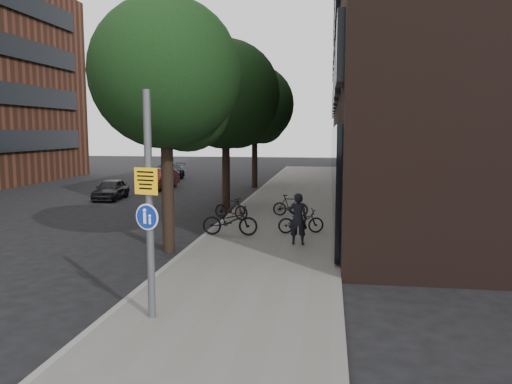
% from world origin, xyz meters
% --- Properties ---
extents(ground, '(120.00, 120.00, 0.00)m').
position_xyz_m(ground, '(0.00, 0.00, 0.00)').
color(ground, black).
rests_on(ground, ground).
extents(sidewalk, '(4.50, 60.00, 0.12)m').
position_xyz_m(sidewalk, '(0.25, 10.00, 0.06)').
color(sidewalk, '#5E5B57').
rests_on(sidewalk, ground).
extents(curb_edge, '(0.15, 60.00, 0.13)m').
position_xyz_m(curb_edge, '(-2.00, 10.00, 0.07)').
color(curb_edge, slate).
rests_on(curb_edge, ground).
extents(building_right_dark_brick, '(12.00, 40.00, 18.00)m').
position_xyz_m(building_right_dark_brick, '(8.50, 22.00, 9.00)').
color(building_right_dark_brick, black).
rests_on(building_right_dark_brick, ground).
extents(street_tree_near, '(4.40, 4.40, 7.50)m').
position_xyz_m(street_tree_near, '(-2.53, 4.64, 5.11)').
color(street_tree_near, black).
rests_on(street_tree_near, ground).
extents(street_tree_mid, '(5.00, 5.00, 7.80)m').
position_xyz_m(street_tree_mid, '(-2.53, 13.14, 5.11)').
color(street_tree_mid, black).
rests_on(street_tree_mid, ground).
extents(street_tree_far, '(5.00, 5.00, 7.80)m').
position_xyz_m(street_tree_far, '(-2.53, 22.14, 5.11)').
color(street_tree_far, black).
rests_on(street_tree_far, ground).
extents(signpost, '(0.48, 0.16, 4.25)m').
position_xyz_m(signpost, '(-1.11, -1.02, 2.27)').
color(signpost, '#595B5E').
rests_on(signpost, sidewalk).
extents(pedestrian, '(0.59, 0.40, 1.61)m').
position_xyz_m(pedestrian, '(1.23, 5.50, 0.93)').
color(pedestrian, black).
rests_on(pedestrian, sidewalk).
extents(parked_bike_facade_near, '(1.69, 0.97, 0.84)m').
position_xyz_m(parked_bike_facade_near, '(1.23, 7.26, 0.54)').
color(parked_bike_facade_near, black).
rests_on(parked_bike_facade_near, sidewalk).
extents(parked_bike_facade_far, '(1.51, 0.55, 0.89)m').
position_xyz_m(parked_bike_facade_far, '(0.60, 10.65, 0.56)').
color(parked_bike_facade_far, black).
rests_on(parked_bike_facade_far, sidewalk).
extents(parked_bike_curb_near, '(1.90, 0.71, 0.99)m').
position_xyz_m(parked_bike_curb_near, '(-1.13, 6.56, 0.61)').
color(parked_bike_curb_near, black).
rests_on(parked_bike_curb_near, sidewalk).
extents(parked_bike_curb_far, '(1.58, 0.94, 0.92)m').
position_xyz_m(parked_bike_curb_far, '(-1.68, 9.55, 0.58)').
color(parked_bike_curb_far, black).
rests_on(parked_bike_curb_far, sidewalk).
extents(parked_car_near, '(1.59, 3.30, 1.09)m').
position_xyz_m(parked_car_near, '(-9.36, 15.25, 0.54)').
color(parked_car_near, black).
rests_on(parked_car_near, ground).
extents(parked_car_mid, '(1.48, 3.89, 1.27)m').
position_xyz_m(parked_car_mid, '(-8.45, 20.42, 0.63)').
color(parked_car_mid, maroon).
rests_on(parked_car_mid, ground).
extents(parked_car_far, '(1.92, 4.32, 1.23)m').
position_xyz_m(parked_car_far, '(-9.77, 25.77, 0.62)').
color(parked_car_far, '#1B2231').
rests_on(parked_car_far, ground).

